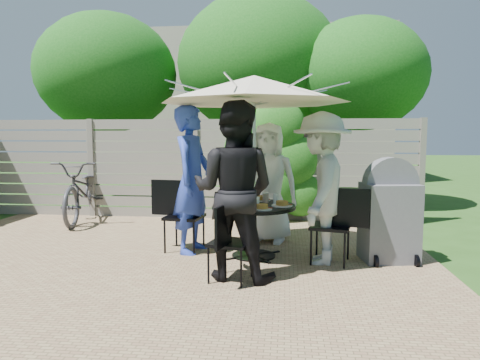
# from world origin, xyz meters

# --- Properties ---
(backyard_envelope) EXTENTS (60.00, 60.00, 5.00)m
(backyard_envelope) POSITION_xyz_m (0.09, 10.29, 2.61)
(backyard_envelope) COLOR #254916
(backyard_envelope) RESTS_ON ground
(patio_table) EXTENTS (1.21, 1.21, 0.68)m
(patio_table) POSITION_xyz_m (1.25, 0.58, 0.47)
(patio_table) COLOR black
(patio_table) RESTS_ON ground
(umbrella) EXTENTS (2.73, 2.73, 2.27)m
(umbrella) POSITION_xyz_m (1.25, 0.58, 2.11)
(umbrella) COLOR silver
(umbrella) RESTS_ON ground
(chair_back) EXTENTS (0.53, 0.71, 0.93)m
(chair_back) POSITION_xyz_m (1.43, 1.53, 0.28)
(chair_back) COLOR black
(chair_back) RESTS_ON ground
(person_back) EXTENTS (0.93, 0.70, 1.73)m
(person_back) POSITION_xyz_m (1.41, 1.40, 0.86)
(person_back) COLOR white
(person_back) RESTS_ON ground
(chair_left) EXTENTS (0.72, 0.52, 0.96)m
(chair_left) POSITION_xyz_m (0.30, 0.76, 0.29)
(chair_left) COLOR black
(chair_left) RESTS_ON ground
(person_left) EXTENTS (0.58, 0.78, 1.93)m
(person_left) POSITION_xyz_m (0.44, 0.73, 0.97)
(person_left) COLOR #2A42B9
(person_left) RESTS_ON ground
(chair_front) EXTENTS (0.49, 0.65, 0.86)m
(chair_front) POSITION_xyz_m (1.08, -0.37, 0.26)
(chair_front) COLOR black
(chair_front) RESTS_ON ground
(person_front) EXTENTS (1.04, 0.88, 1.91)m
(person_front) POSITION_xyz_m (1.10, -0.24, 0.95)
(person_front) COLOR black
(person_front) RESTS_ON ground
(chair_right) EXTENTS (0.71, 0.54, 0.93)m
(chair_right) POSITION_xyz_m (2.20, 0.40, 0.28)
(chair_right) COLOR black
(chair_right) RESTS_ON ground
(person_right) EXTENTS (0.88, 1.28, 1.82)m
(person_right) POSITION_xyz_m (2.07, 0.43, 0.91)
(person_right) COLOR #B4B6B1
(person_right) RESTS_ON ground
(plate_back) EXTENTS (0.26, 0.26, 0.06)m
(plate_back) POSITION_xyz_m (1.32, 0.93, 0.70)
(plate_back) COLOR white
(plate_back) RESTS_ON patio_table
(plate_left) EXTENTS (0.26, 0.26, 0.06)m
(plate_left) POSITION_xyz_m (0.90, 0.65, 0.70)
(plate_left) COLOR white
(plate_left) RESTS_ON patio_table
(plate_front) EXTENTS (0.26, 0.26, 0.06)m
(plate_front) POSITION_xyz_m (1.19, 0.23, 0.70)
(plate_front) COLOR white
(plate_front) RESTS_ON patio_table
(plate_right) EXTENTS (0.26, 0.26, 0.06)m
(plate_right) POSITION_xyz_m (1.61, 0.51, 0.70)
(plate_right) COLOR white
(plate_right) RESTS_ON patio_table
(plate_extra) EXTENTS (0.24, 0.24, 0.06)m
(plate_extra) POSITION_xyz_m (1.38, 0.25, 0.70)
(plate_extra) COLOR white
(plate_extra) RESTS_ON patio_table
(glass_back) EXTENTS (0.07, 0.07, 0.14)m
(glass_back) POSITION_xyz_m (1.20, 0.86, 0.75)
(glass_back) COLOR silver
(glass_back) RESTS_ON patio_table
(glass_left) EXTENTS (0.07, 0.07, 0.14)m
(glass_left) POSITION_xyz_m (0.98, 0.53, 0.75)
(glass_left) COLOR silver
(glass_left) RESTS_ON patio_table
(glass_front) EXTENTS (0.07, 0.07, 0.14)m
(glass_front) POSITION_xyz_m (1.31, 0.31, 0.75)
(glass_front) COLOR silver
(glass_front) RESTS_ON patio_table
(glass_right) EXTENTS (0.07, 0.07, 0.14)m
(glass_right) POSITION_xyz_m (1.53, 0.64, 0.75)
(glass_right) COLOR silver
(glass_right) RESTS_ON patio_table
(syrup_jug) EXTENTS (0.09, 0.09, 0.16)m
(syrup_jug) POSITION_xyz_m (1.20, 0.64, 0.76)
(syrup_jug) COLOR #59280C
(syrup_jug) RESTS_ON patio_table
(coffee_cup) EXTENTS (0.08, 0.08, 0.12)m
(coffee_cup) POSITION_xyz_m (1.39, 0.78, 0.74)
(coffee_cup) COLOR #C6B293
(coffee_cup) RESTS_ON patio_table
(bicycle) EXTENTS (1.07, 2.19, 1.10)m
(bicycle) POSITION_xyz_m (-1.96, 2.60, 0.55)
(bicycle) COLOR #333338
(bicycle) RESTS_ON ground
(bbq_grill) EXTENTS (0.69, 0.57, 1.29)m
(bbq_grill) POSITION_xyz_m (2.91, 0.57, 0.59)
(bbq_grill) COLOR #5D5D62
(bbq_grill) RESTS_ON ground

